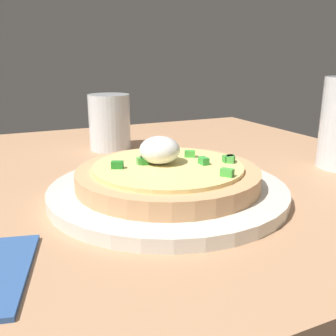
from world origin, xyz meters
TOP-DOWN VIEW (x-y plane):
  - dining_table at (0.00, 0.00)cm, footprint 92.32×70.27cm
  - plate at (6.28, -11.58)cm, footprint 26.91×26.91cm
  - pizza at (6.25, -11.52)cm, footprint 20.69×20.69cm
  - cup_near at (6.81, 13.72)cm, footprint 7.02×7.02cm

SIDE VIEW (x-z plane):
  - dining_table at x=0.00cm, z-range 0.00..2.70cm
  - plate at x=6.28cm, z-range 2.70..4.07cm
  - pizza at x=6.25cm, z-range 2.64..8.13cm
  - cup_near at x=6.81cm, z-range 2.51..11.85cm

